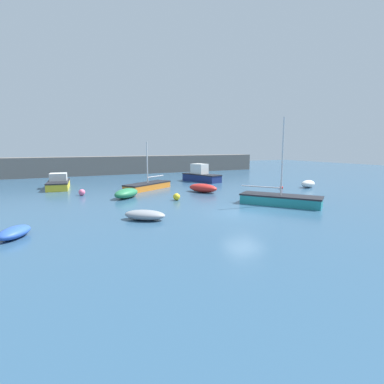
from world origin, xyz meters
TOP-DOWN VIEW (x-y plane):
  - ground_plane at (0.00, 0.00)m, footprint 120.00×120.00m
  - harbor_breakwater at (0.00, 33.02)m, footprint 48.25×3.20m
  - rowboat_blue_near at (-5.65, 9.52)m, footprint 3.19×3.19m
  - cabin_cruiser_white at (-10.73, 18.71)m, footprint 2.70×5.66m
  - sailboat_tall_mast at (4.30, 1.15)m, footprint 5.11×6.03m
  - dinghy_near_pier at (13.90, 7.31)m, footprint 2.11×1.56m
  - rowboat_white_midwater at (1.96, 9.48)m, footprint 2.67×3.44m
  - open_tender_yellow at (-6.58, 1.18)m, footprint 2.82×2.62m
  - fishing_dinghy_green at (-13.50, 0.47)m, footprint 1.98×2.36m
  - motorboat_grey_hull at (6.07, 17.67)m, footprint 3.37×5.78m
  - sailboat_short_mast at (-2.33, 13.77)m, footprint 5.86×4.58m
  - mooring_buoy_pink at (-9.02, 12.63)m, footprint 0.59×0.59m
  - mooring_buoy_red at (10.31, 7.57)m, footprint 0.37×0.37m
  - mooring_buoy_yellow at (-2.15, 6.52)m, footprint 0.59×0.59m

SIDE VIEW (x-z plane):
  - ground_plane at x=0.00m, z-range -0.20..0.00m
  - mooring_buoy_red at x=10.31m, z-range 0.00..0.37m
  - fishing_dinghy_green at x=-13.50m, z-range 0.00..0.56m
  - mooring_buoy_pink at x=-9.02m, z-range 0.00..0.59m
  - mooring_buoy_yellow at x=-2.15m, z-range 0.00..0.59m
  - open_tender_yellow at x=-6.58m, z-range 0.00..0.61m
  - sailboat_short_mast at x=-2.33m, z-range -2.10..2.86m
  - dinghy_near_pier at x=13.90m, z-range 0.00..0.82m
  - rowboat_blue_near at x=-5.65m, z-range 0.00..0.84m
  - rowboat_white_midwater at x=1.96m, z-range 0.00..0.84m
  - sailboat_tall_mast at x=4.30m, z-range -2.91..3.76m
  - cabin_cruiser_white at x=-10.73m, z-range -0.23..1.39m
  - motorboat_grey_hull at x=6.07m, z-range -0.33..1.92m
  - harbor_breakwater at x=0.00m, z-range 0.00..2.88m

